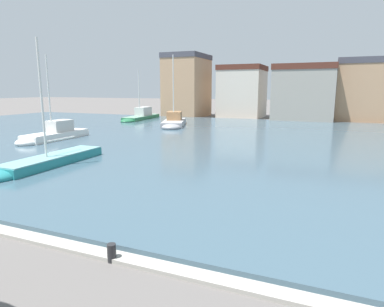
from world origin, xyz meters
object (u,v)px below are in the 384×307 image
(sailboat_teal, at_px, (44,164))
(sailboat_grey, at_px, (174,123))
(mooring_bollard, at_px, (112,253))
(sailboat_white, at_px, (52,136))
(sailboat_green, at_px, (140,117))

(sailboat_teal, distance_m, sailboat_grey, 21.84)
(sailboat_grey, height_order, mooring_bollard, sailboat_grey)
(sailboat_teal, xyz_separation_m, mooring_bollard, (9.47, -6.80, -0.18))
(sailboat_white, height_order, sailboat_green, sailboat_white)
(sailboat_teal, bearing_deg, sailboat_white, 132.91)
(sailboat_green, relative_size, sailboat_grey, 1.17)
(sailboat_white, xyz_separation_m, sailboat_green, (-3.49, 19.91, -0.01))
(sailboat_teal, relative_size, sailboat_grey, 0.95)
(sailboat_white, distance_m, mooring_bollard, 22.23)
(sailboat_teal, height_order, sailboat_grey, sailboat_grey)
(sailboat_green, height_order, mooring_bollard, sailboat_green)
(sailboat_grey, bearing_deg, sailboat_teal, -83.50)
(sailboat_green, relative_size, mooring_bollard, 19.63)
(sailboat_white, xyz_separation_m, sailboat_teal, (7.27, -7.82, -0.20))
(sailboat_green, distance_m, mooring_bollard, 40.03)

